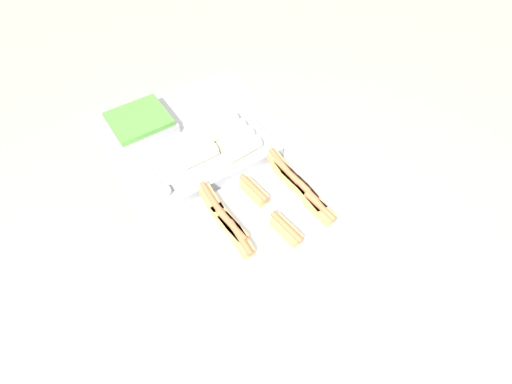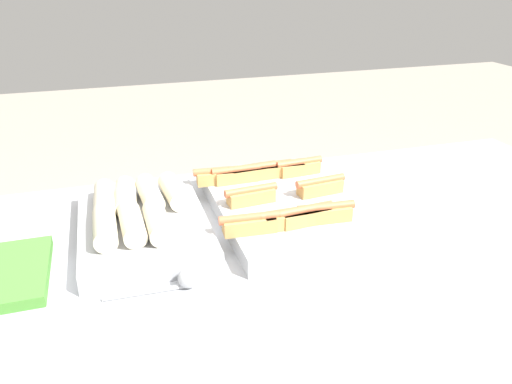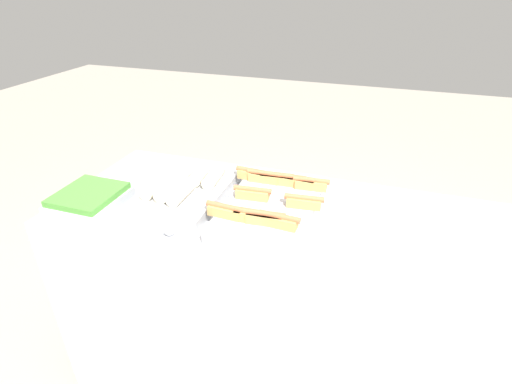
# 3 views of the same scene
# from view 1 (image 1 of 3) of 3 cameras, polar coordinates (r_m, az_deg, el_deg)

# --- Properties ---
(ground_plane) EXTENTS (12.00, 12.00, 0.00)m
(ground_plane) POSITION_cam_1_polar(r_m,az_deg,el_deg) (2.30, 2.30, -18.50)
(ground_plane) COLOR #ADA393
(counter) EXTENTS (1.90, 0.74, 0.94)m
(counter) POSITION_cam_1_polar(r_m,az_deg,el_deg) (1.87, 2.77, -13.71)
(counter) COLOR #B7BABF
(counter) RESTS_ON ground_plane
(tray_hotdogs) EXTENTS (0.40, 0.55, 0.10)m
(tray_hotdogs) POSITION_cam_1_polar(r_m,az_deg,el_deg) (1.46, 1.52, -2.44)
(tray_hotdogs) COLOR #B7BABF
(tray_hotdogs) RESTS_ON counter
(tray_wraps) EXTENTS (0.32, 0.46, 0.10)m
(tray_wraps) POSITION_cam_1_polar(r_m,az_deg,el_deg) (1.66, -5.81, 6.23)
(tray_wraps) COLOR #B7BABF
(tray_wraps) RESTS_ON counter
(tray_side_front) EXTENTS (0.24, 0.26, 0.07)m
(tray_side_front) POSITION_cam_1_polar(r_m,az_deg,el_deg) (1.84, -16.22, 9.37)
(tray_side_front) COLOR #B7BABF
(tray_side_front) RESTS_ON counter
(serving_spoon_near) EXTENTS (0.20, 0.04, 0.04)m
(serving_spoon_near) POSITION_cam_1_polar(r_m,az_deg,el_deg) (1.59, -12.99, 0.52)
(serving_spoon_near) COLOR #B2B5BA
(serving_spoon_near) RESTS_ON counter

